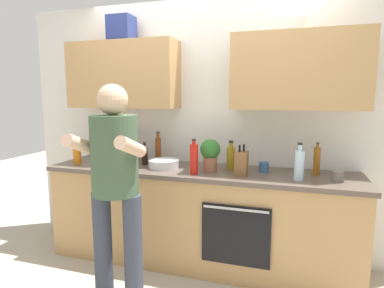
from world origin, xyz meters
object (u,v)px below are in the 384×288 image
at_px(bottle_juice, 77,154).
at_px(potted_herb, 210,153).
at_px(cup_tea, 264,167).
at_px(bottle_oil, 231,158).
at_px(cup_ceramic, 106,155).
at_px(mixing_bowl, 164,164).
at_px(bottle_syrup, 317,161).
at_px(cup_stoneware, 338,176).
at_px(person_standing, 115,178).
at_px(knife_block, 241,163).
at_px(bottle_wine, 120,150).
at_px(bottle_water, 299,165).
at_px(bottle_soy, 145,156).
at_px(bottle_vinegar, 158,149).
at_px(grocery_bag_rice, 115,157).
at_px(bottle_hotsauce, 194,159).

height_order(bottle_juice, potted_herb, potted_herb).
bearing_deg(cup_tea, bottle_oil, 178.77).
height_order(cup_ceramic, mixing_bowl, cup_ceramic).
relative_size(bottle_oil, mixing_bowl, 0.94).
bearing_deg(bottle_syrup, cup_stoneware, -46.31).
height_order(person_standing, knife_block, person_standing).
distance_m(bottle_juice, cup_stoneware, 2.39).
height_order(bottle_wine, bottle_water, bottle_water).
distance_m(bottle_oil, mixing_bowl, 0.63).
distance_m(bottle_soy, mixing_bowl, 0.25).
xyz_separation_m(person_standing, bottle_vinegar, (-0.06, 0.94, 0.06)).
xyz_separation_m(bottle_syrup, cup_ceramic, (-2.11, 0.10, -0.08)).
bearing_deg(mixing_bowl, bottle_soy, 161.09).
bearing_deg(bottle_oil, bottle_juice, -172.34).
bearing_deg(bottle_oil, cup_tea, -1.23).
relative_size(cup_ceramic, potted_herb, 0.31).
bearing_deg(bottle_wine, bottle_vinegar, 9.17).
relative_size(person_standing, cup_stoneware, 19.55).
relative_size(cup_stoneware, grocery_bag_rice, 0.42).
relative_size(bottle_hotsauce, cup_stoneware, 3.60).
height_order(bottle_hotsauce, bottle_syrup, bottle_hotsauce).
relative_size(bottle_wine, potted_herb, 0.95).
height_order(bottle_vinegar, knife_block, bottle_vinegar).
distance_m(bottle_vinegar, cup_tea, 1.06).
bearing_deg(cup_ceramic, bottle_oil, -4.49).
distance_m(bottle_syrup, cup_stoneware, 0.23).
height_order(person_standing, bottle_vinegar, person_standing).
xyz_separation_m(cup_tea, grocery_bag_rice, (-1.40, -0.17, 0.04)).
bearing_deg(mixing_bowl, bottle_wine, 165.03).
height_order(cup_tea, potted_herb, potted_herb).
relative_size(bottle_hotsauce, cup_tea, 3.43).
relative_size(bottle_vinegar, cup_stoneware, 3.72).
bearing_deg(bottle_syrup, bottle_wine, 179.36).
bearing_deg(bottle_oil, knife_block, -55.62).
bearing_deg(bottle_water, bottle_oil, 160.06).
distance_m(bottle_juice, bottle_oil, 1.52).
distance_m(bottle_juice, grocery_bag_rice, 0.41).
bearing_deg(potted_herb, bottle_juice, -176.44).
bearing_deg(cup_ceramic, bottle_vinegar, -1.60).
bearing_deg(person_standing, bottle_syrup, 30.66).
bearing_deg(bottle_wine, knife_block, -9.26).
bearing_deg(bottle_soy, bottle_oil, 2.71).
bearing_deg(bottle_vinegar, bottle_juice, -158.59).
relative_size(bottle_vinegar, grocery_bag_rice, 1.55).
xyz_separation_m(person_standing, bottle_oil, (0.70, 0.84, 0.03)).
xyz_separation_m(bottle_wine, bottle_water, (1.75, -0.24, 0.01)).
relative_size(bottle_soy, cup_ceramic, 2.50).
relative_size(bottle_hotsauce, bottle_soy, 1.37).
height_order(bottle_juice, mixing_bowl, bottle_juice).
bearing_deg(bottle_juice, bottle_vinegar, 21.41).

